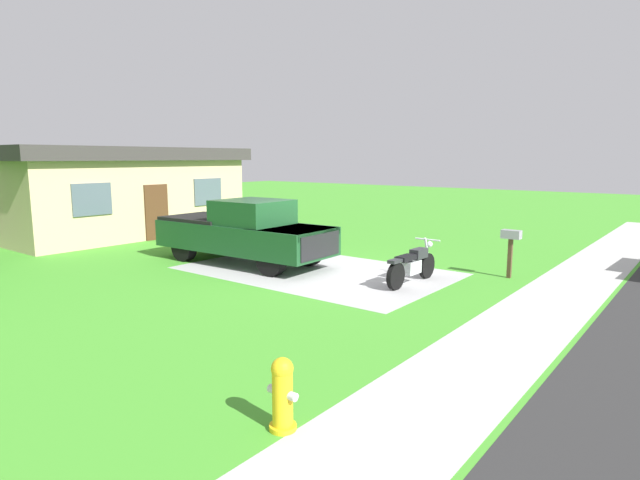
# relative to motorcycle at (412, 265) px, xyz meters

# --- Properties ---
(ground_plane) EXTENTS (80.00, 80.00, 0.00)m
(ground_plane) POSITION_rel_motorcycle_xyz_m (-0.33, 2.79, -0.47)
(ground_plane) COLOR green
(driveway_pad) EXTENTS (4.59, 7.22, 0.01)m
(driveway_pad) POSITION_rel_motorcycle_xyz_m (-0.33, 2.79, -0.47)
(driveway_pad) COLOR #ABABAB
(driveway_pad) RESTS_ON ground
(sidewalk_strip) EXTENTS (36.00, 1.80, 0.01)m
(sidewalk_strip) POSITION_rel_motorcycle_xyz_m (-0.33, -3.21, -0.47)
(sidewalk_strip) COLOR #B4B4AE
(sidewalk_strip) RESTS_ON ground
(motorcycle) EXTENTS (2.21, 0.70, 1.09)m
(motorcycle) POSITION_rel_motorcycle_xyz_m (0.00, 0.00, 0.00)
(motorcycle) COLOR black
(motorcycle) RESTS_ON ground
(pickup_truck) EXTENTS (2.22, 5.70, 1.90)m
(pickup_truck) POSITION_rel_motorcycle_xyz_m (-0.82, 5.21, 0.48)
(pickup_truck) COLOR black
(pickup_truck) RESTS_ON ground
(fire_hydrant) EXTENTS (0.32, 0.40, 0.87)m
(fire_hydrant) POSITION_rel_motorcycle_xyz_m (-7.21, -2.18, -0.05)
(fire_hydrant) COLOR yellow
(fire_hydrant) RESTS_ON ground
(mailbox) EXTENTS (0.26, 0.48, 1.26)m
(mailbox) POSITION_rel_motorcycle_xyz_m (2.12, -1.70, 0.51)
(mailbox) COLOR #4C3823
(mailbox) RESTS_ON ground
(neighbor_house) EXTENTS (9.60, 5.60, 3.50)m
(neighbor_house) POSITION_rel_motorcycle_xyz_m (0.29, 13.58, 1.32)
(neighbor_house) COLOR tan
(neighbor_house) RESTS_ON ground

